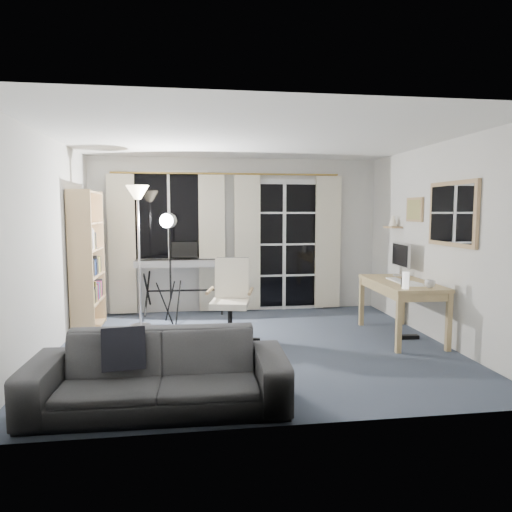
{
  "coord_description": "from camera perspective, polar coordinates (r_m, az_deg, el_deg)",
  "views": [
    {
      "loc": [
        -0.7,
        -5.17,
        1.59
      ],
      "look_at": [
        0.07,
        0.35,
        1.03
      ],
      "focal_mm": 32.0,
      "sensor_mm": 36.0,
      "label": 1
    }
  ],
  "objects": [
    {
      "name": "torchiere_lamp",
      "position": [
        6.3,
        -14.54,
        5.13
      ],
      "size": [
        0.36,
        0.36,
        1.92
      ],
      "rotation": [
        0.0,
        0.0,
        0.21
      ],
      "color": "#B2B2B7",
      "rests_on": "floor"
    },
    {
      "name": "desk_clutter",
      "position": [
        5.78,
        18.06,
        -4.87
      ],
      "size": [
        0.43,
        0.8,
        0.9
      ],
      "rotation": [
        0.0,
        0.0,
        -0.04
      ],
      "color": "white",
      "rests_on": "desk"
    },
    {
      "name": "office_chair",
      "position": [
        5.58,
        -3.12,
        -4.55
      ],
      "size": [
        0.7,
        0.69,
        1.01
      ],
      "rotation": [
        0.0,
        0.0,
        -0.21
      ],
      "color": "black",
      "rests_on": "floor"
    },
    {
      "name": "wall_mirror",
      "position": [
        5.64,
        23.33,
        4.86
      ],
      "size": [
        0.04,
        0.94,
        0.74
      ],
      "color": "tan",
      "rests_on": "floor"
    },
    {
      "name": "bookshelf",
      "position": [
        6.46,
        -20.63,
        -0.96
      ],
      "size": [
        0.31,
        0.87,
        1.85
      ],
      "rotation": [
        0.0,
        0.0,
        0.01
      ],
      "color": "tan",
      "rests_on": "floor"
    },
    {
      "name": "monitor",
      "position": [
        6.43,
        17.66,
        -0.01
      ],
      "size": [
        0.17,
        0.51,
        0.44
      ],
      "rotation": [
        0.0,
        0.0,
        -0.04
      ],
      "color": "silver",
      "rests_on": "desk"
    },
    {
      "name": "sofa",
      "position": [
        3.82,
        -12.04,
        -12.52
      ],
      "size": [
        2.06,
        0.65,
        0.8
      ],
      "rotation": [
        0.0,
        0.0,
        -0.02
      ],
      "color": "#2C2D2F",
      "rests_on": "floor"
    },
    {
      "name": "mug",
      "position": [
        5.57,
        20.92,
        -3.14
      ],
      "size": [
        0.12,
        0.1,
        0.12
      ],
      "primitive_type": "imported",
      "rotation": [
        0.0,
        0.0,
        -0.04
      ],
      "color": "silver",
      "rests_on": "desk"
    },
    {
      "name": "keyboard_piano",
      "position": [
        6.92,
        -8.95,
        -0.99
      ],
      "size": [
        1.45,
        0.74,
        1.04
      ],
      "rotation": [
        0.0,
        0.0,
        -0.04
      ],
      "color": "black",
      "rests_on": "floor"
    },
    {
      "name": "framed_print",
      "position": [
        6.43,
        19.22,
        5.5
      ],
      "size": [
        0.03,
        0.42,
        0.32
      ],
      "color": "tan",
      "rests_on": "floor"
    },
    {
      "name": "wall_shelf",
      "position": [
        6.85,
        16.75,
        3.96
      ],
      "size": [
        0.16,
        0.3,
        0.18
      ],
      "color": "tan",
      "rests_on": "floor"
    },
    {
      "name": "curtains",
      "position": [
        7.09,
        -3.41,
        1.7
      ],
      "size": [
        3.6,
        0.07,
        2.13
      ],
      "color": "gold",
      "rests_on": "floor"
    },
    {
      "name": "window",
      "position": [
        7.15,
        -10.82,
        4.9
      ],
      "size": [
        1.2,
        0.08,
        1.4
      ],
      "color": "white",
      "rests_on": "floor"
    },
    {
      "name": "french_door",
      "position": [
        7.31,
        3.49,
        1.28
      ],
      "size": [
        1.32,
        0.09,
        2.11
      ],
      "color": "white",
      "rests_on": "floor"
    },
    {
      "name": "floor",
      "position": [
        5.46,
        -0.25,
        -11.31
      ],
      "size": [
        4.5,
        4.0,
        0.02
      ],
      "primitive_type": "cube",
      "color": "#3E485A",
      "rests_on": "ground"
    },
    {
      "name": "studio_light",
      "position": [
        6.39,
        -10.88,
        2.77
      ],
      "size": [
        0.35,
        0.35,
        1.59
      ],
      "rotation": [
        0.0,
        0.0,
        -0.33
      ],
      "color": "black",
      "rests_on": "floor"
    },
    {
      "name": "desk",
      "position": [
        5.99,
        17.72,
        -3.86
      ],
      "size": [
        0.71,
        1.35,
        0.71
      ],
      "rotation": [
        0.0,
        0.0,
        -0.04
      ],
      "color": "tan",
      "rests_on": "floor"
    }
  ]
}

